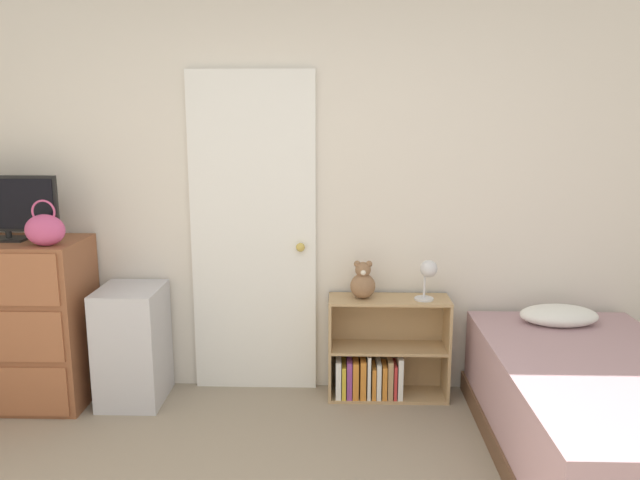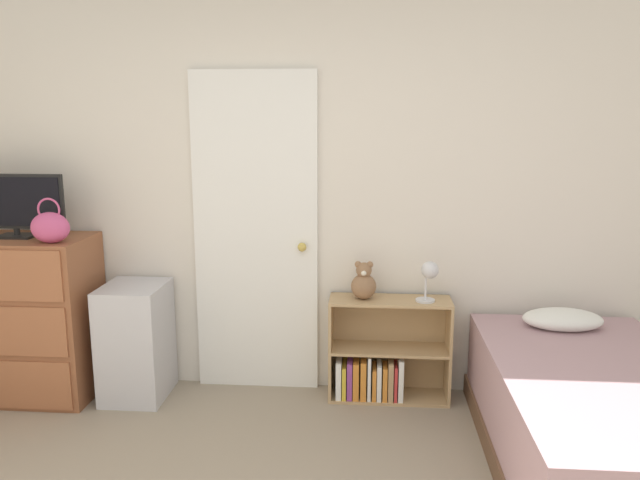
{
  "view_description": "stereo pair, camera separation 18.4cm",
  "coord_description": "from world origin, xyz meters",
  "px_view_note": "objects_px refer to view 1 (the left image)",
  "views": [
    {
      "loc": [
        0.25,
        -1.65,
        1.76
      ],
      "look_at": [
        0.15,
        1.96,
        1.03
      ],
      "focal_mm": 35.0,
      "sensor_mm": 36.0,
      "label": 1
    },
    {
      "loc": [
        0.43,
        -1.64,
        1.76
      ],
      "look_at": [
        0.15,
        1.96,
        1.03
      ],
      "focal_mm": 35.0,
      "sensor_mm": 36.0,
      "label": 2
    }
  ],
  "objects_px": {
    "bookshelf": "(379,359)",
    "storage_bin": "(133,345)",
    "bed": "(598,415)",
    "desk_lamp": "(428,273)",
    "teddy_bear": "(363,282)",
    "tv": "(6,207)",
    "handbag": "(45,230)",
    "dresser": "(17,322)"
  },
  "relations": [
    {
      "from": "bookshelf",
      "to": "storage_bin",
      "type": "bearing_deg",
      "value": -176.45
    },
    {
      "from": "bed",
      "to": "storage_bin",
      "type": "bearing_deg",
      "value": 165.44
    },
    {
      "from": "desk_lamp",
      "to": "bed",
      "type": "height_order",
      "value": "desk_lamp"
    },
    {
      "from": "bed",
      "to": "desk_lamp",
      "type": "bearing_deg",
      "value": 136.77
    },
    {
      "from": "bookshelf",
      "to": "teddy_bear",
      "type": "distance_m",
      "value": 0.52
    },
    {
      "from": "tv",
      "to": "desk_lamp",
      "type": "bearing_deg",
      "value": 1.64
    },
    {
      "from": "handbag",
      "to": "teddy_bear",
      "type": "relative_size",
      "value": 1.13
    },
    {
      "from": "dresser",
      "to": "teddy_bear",
      "type": "xyz_separation_m",
      "value": [
        2.12,
        0.12,
        0.24
      ]
    },
    {
      "from": "bookshelf",
      "to": "desk_lamp",
      "type": "distance_m",
      "value": 0.64
    },
    {
      "from": "dresser",
      "to": "handbag",
      "type": "xyz_separation_m",
      "value": [
        0.3,
        -0.14,
        0.61
      ]
    },
    {
      "from": "dresser",
      "to": "handbag",
      "type": "relative_size",
      "value": 3.83
    },
    {
      "from": "storage_bin",
      "to": "bookshelf",
      "type": "relative_size",
      "value": 0.97
    },
    {
      "from": "storage_bin",
      "to": "bookshelf",
      "type": "xyz_separation_m",
      "value": [
        1.53,
        0.1,
        -0.12
      ]
    },
    {
      "from": "handbag",
      "to": "tv",
      "type": "bearing_deg",
      "value": 152.44
    },
    {
      "from": "teddy_bear",
      "to": "tv",
      "type": "bearing_deg",
      "value": -177.02
    },
    {
      "from": "bookshelf",
      "to": "bed",
      "type": "distance_m",
      "value": 1.3
    },
    {
      "from": "dresser",
      "to": "storage_bin",
      "type": "height_order",
      "value": "dresser"
    },
    {
      "from": "desk_lamp",
      "to": "storage_bin",
      "type": "bearing_deg",
      "value": -178.31
    },
    {
      "from": "tv",
      "to": "dresser",
      "type": "bearing_deg",
      "value": -78.04
    },
    {
      "from": "teddy_bear",
      "to": "desk_lamp",
      "type": "xyz_separation_m",
      "value": [
        0.39,
        -0.04,
        0.07
      ]
    },
    {
      "from": "dresser",
      "to": "bed",
      "type": "xyz_separation_m",
      "value": [
        3.29,
        -0.64,
        -0.24
      ]
    },
    {
      "from": "dresser",
      "to": "desk_lamp",
      "type": "xyz_separation_m",
      "value": [
        2.52,
        0.09,
        0.31
      ]
    },
    {
      "from": "storage_bin",
      "to": "desk_lamp",
      "type": "xyz_separation_m",
      "value": [
        1.82,
        0.05,
        0.46
      ]
    },
    {
      "from": "dresser",
      "to": "tv",
      "type": "bearing_deg",
      "value": 101.96
    },
    {
      "from": "teddy_bear",
      "to": "bed",
      "type": "relative_size",
      "value": 0.13
    },
    {
      "from": "bookshelf",
      "to": "desk_lamp",
      "type": "relative_size",
      "value": 2.96
    },
    {
      "from": "bed",
      "to": "bookshelf",
      "type": "bearing_deg",
      "value": 143.93
    },
    {
      "from": "bookshelf",
      "to": "desk_lamp",
      "type": "height_order",
      "value": "desk_lamp"
    },
    {
      "from": "storage_bin",
      "to": "handbag",
      "type": "bearing_deg",
      "value": -156.6
    },
    {
      "from": "dresser",
      "to": "tv",
      "type": "height_order",
      "value": "tv"
    },
    {
      "from": "dresser",
      "to": "tv",
      "type": "distance_m",
      "value": 0.72
    },
    {
      "from": "handbag",
      "to": "storage_bin",
      "type": "xyz_separation_m",
      "value": [
        0.4,
        0.17,
        -0.76
      ]
    },
    {
      "from": "storage_bin",
      "to": "teddy_bear",
      "type": "distance_m",
      "value": 1.48
    },
    {
      "from": "storage_bin",
      "to": "desk_lamp",
      "type": "height_order",
      "value": "desk_lamp"
    },
    {
      "from": "tv",
      "to": "teddy_bear",
      "type": "relative_size",
      "value": 2.63
    },
    {
      "from": "tv",
      "to": "bookshelf",
      "type": "relative_size",
      "value": 0.83
    },
    {
      "from": "bookshelf",
      "to": "teddy_bear",
      "type": "xyz_separation_m",
      "value": [
        -0.11,
        -0.0,
        0.51
      ]
    },
    {
      "from": "tv",
      "to": "bed",
      "type": "bearing_deg",
      "value": -11.25
    },
    {
      "from": "tv",
      "to": "storage_bin",
      "type": "height_order",
      "value": "tv"
    },
    {
      "from": "storage_bin",
      "to": "bookshelf",
      "type": "height_order",
      "value": "storage_bin"
    },
    {
      "from": "teddy_bear",
      "to": "desk_lamp",
      "type": "bearing_deg",
      "value": -5.62
    },
    {
      "from": "dresser",
      "to": "bookshelf",
      "type": "relative_size",
      "value": 1.37
    }
  ]
}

